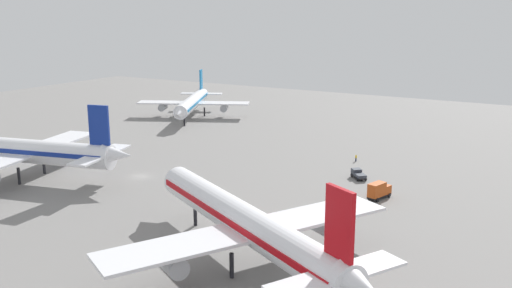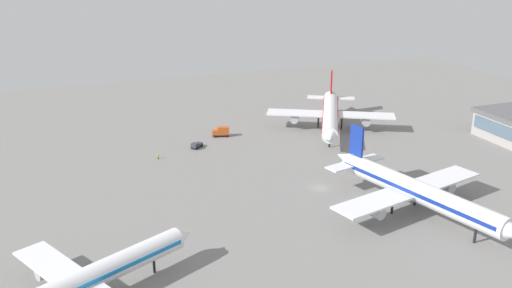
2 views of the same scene
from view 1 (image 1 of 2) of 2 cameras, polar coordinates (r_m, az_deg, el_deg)
ground at (r=125.14m, az=-11.75°, el=-3.24°), size 288.00×288.00×0.00m
airplane_at_gate at (r=79.68m, az=-1.05°, el=-8.03°), size 50.38×42.05×16.74m
airplane_taxiing at (r=130.39m, az=-23.18°, el=-0.59°), size 54.90×44.75×16.90m
airplane_distant at (r=190.90m, az=-6.50°, el=4.27°), size 37.10×44.65×14.55m
catering_truck at (r=110.15m, az=12.45°, el=-4.65°), size 3.42×5.91×3.30m
pushback_tractor at (r=122.66m, az=10.40°, el=-3.05°), size 4.38×4.52×1.90m
ground_crew_worker at (r=136.58m, az=10.18°, el=-1.40°), size 0.42×0.58×1.67m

